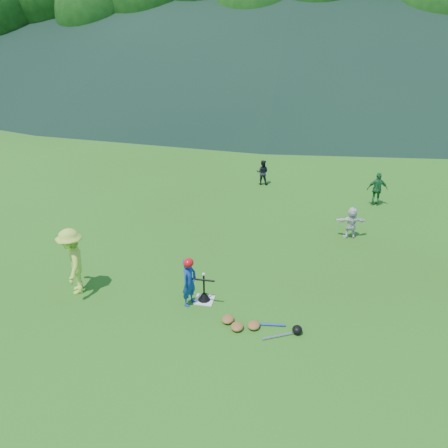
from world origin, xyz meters
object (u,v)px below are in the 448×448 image
at_px(home_plate, 204,300).
at_px(batting_tee, 204,296).
at_px(adult_coach, 73,262).
at_px(equipment_pile, 254,325).
at_px(fielder_b, 262,172).
at_px(fielder_c, 377,189).
at_px(fielder_d, 351,223).
at_px(batter_child, 189,282).

relative_size(home_plate, batting_tee, 0.66).
xyz_separation_m(adult_coach, equipment_pile, (4.52, -0.58, -0.79)).
bearing_deg(fielder_b, batting_tee, 88.81).
relative_size(adult_coach, batting_tee, 2.51).
height_order(fielder_c, batting_tee, fielder_c).
distance_m(fielder_d, batting_tee, 5.58).
bearing_deg(adult_coach, fielder_b, 131.64).
height_order(batter_child, adult_coach, adult_coach).
bearing_deg(fielder_b, fielder_c, 163.27).
bearing_deg(batting_tee, fielder_b, 87.13).
xyz_separation_m(fielder_c, fielder_d, (-1.09, -2.91, -0.11)).
distance_m(fielder_d, equipment_pile, 5.54).
xyz_separation_m(batting_tee, equipment_pile, (1.31, -0.81, -0.06)).
bearing_deg(batter_child, fielder_b, 16.86).
xyz_separation_m(batter_child, equipment_pile, (1.62, -0.61, -0.54)).
distance_m(adult_coach, fielder_b, 9.49).
distance_m(home_plate, fielder_c, 8.57).
xyz_separation_m(home_plate, fielder_b, (0.43, 8.54, 0.50)).
bearing_deg(fielder_d, fielder_b, -62.80).
bearing_deg(home_plate, fielder_b, 87.13).
bearing_deg(fielder_d, adult_coach, 23.12).
height_order(adult_coach, batting_tee, adult_coach).
bearing_deg(batting_tee, equipment_pile, -31.56).
height_order(fielder_b, fielder_d, fielder_b).
height_order(home_plate, fielder_b, fielder_b).
xyz_separation_m(home_plate, batter_child, (-0.30, -0.20, 0.59)).
bearing_deg(batter_child, fielder_c, -13.16).
distance_m(batter_child, fielder_d, 5.92).
xyz_separation_m(fielder_b, equipment_pile, (0.88, -9.35, -0.45)).
bearing_deg(fielder_b, batter_child, 86.90).
distance_m(fielder_b, batting_tee, 8.56).
height_order(batter_child, equipment_pile, batter_child).
distance_m(batter_child, batting_tee, 0.60).
bearing_deg(batter_child, home_plate, -35.04).
bearing_deg(adult_coach, fielder_c, 106.72).
bearing_deg(equipment_pile, fielder_c, 66.39).
relative_size(home_plate, batter_child, 0.37).
bearing_deg(batting_tee, home_plate, 0.00).
height_order(home_plate, batting_tee, batting_tee).
bearing_deg(adult_coach, batting_tee, 68.14).
xyz_separation_m(batter_child, fielder_d, (3.98, 4.39, -0.10)).
bearing_deg(home_plate, fielder_c, 56.11).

